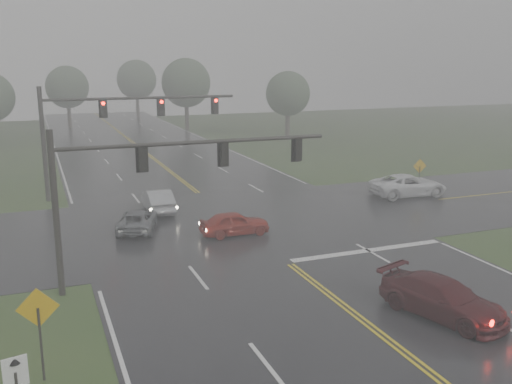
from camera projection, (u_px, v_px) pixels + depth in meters
name	position (u px, v px, depth m)	size (l,w,h in m)	color
main_road	(246.00, 230.00, 32.26)	(18.00, 160.00, 0.02)	black
cross_street	(234.00, 221.00, 34.07)	(120.00, 14.00, 0.02)	black
stop_bar	(368.00, 251.00, 28.78)	(8.50, 0.50, 0.01)	silver
sedan_maroon	(441.00, 316.00, 21.42)	(2.01, 4.95, 1.44)	#3D0B0E
sedan_red	(235.00, 235.00, 31.45)	(1.54, 3.82, 1.30)	maroon
sedan_silver	(158.00, 212.00, 36.27)	(1.53, 4.38, 1.44)	#A1A5A9
car_grey	(138.00, 231.00, 32.24)	(1.94, 4.21, 1.17)	#5B5E63
pickup_white	(408.00, 196.00, 40.51)	(2.55, 5.53, 1.54)	white
signal_gantry_near	(146.00, 175.00, 23.64)	(11.91, 0.30, 6.80)	black
signal_gantry_far	(106.00, 119.00, 39.37)	(13.59, 0.39, 7.75)	black
sign_diamond_west	(39.00, 319.00, 16.72)	(1.22, 0.12, 2.94)	black
sign_diamond_east	(420.00, 170.00, 41.15)	(1.03, 0.19, 2.50)	black
tree_ne_a	(186.00, 83.00, 77.78)	(6.67, 6.67, 9.79)	#352C22
tree_n_mid	(67.00, 87.00, 80.38)	(5.96, 5.96, 8.76)	#352C22
tree_e_near	(288.00, 94.00, 71.22)	(5.56, 5.56, 8.17)	#352C22
tree_n_far	(136.00, 80.00, 94.81)	(6.55, 6.55, 9.62)	#352C22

